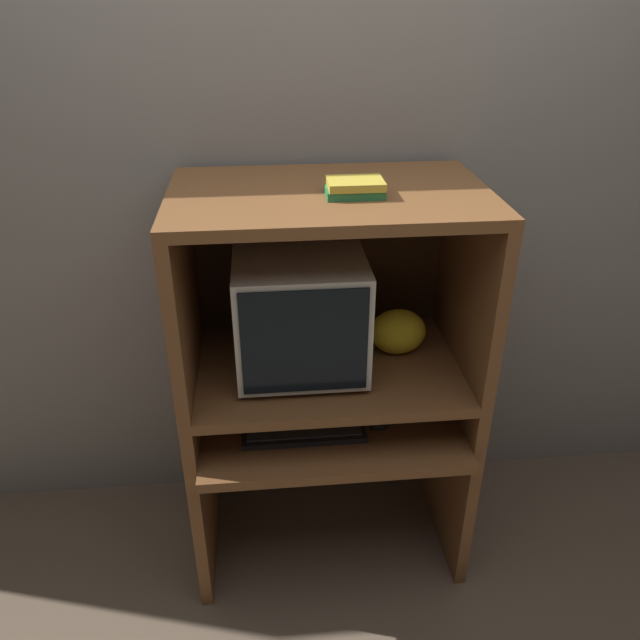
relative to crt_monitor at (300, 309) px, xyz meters
name	(u,v)px	position (x,y,z in m)	size (l,w,h in m)	color
ground_plane	(336,594)	(0.09, -0.32, -1.01)	(12.00, 12.00, 0.00)	brown
wall_back	(318,192)	(0.09, 0.34, 0.29)	(6.00, 0.06, 2.60)	gray
desk_base	(329,462)	(0.09, -0.06, -0.61)	(0.97, 0.66, 0.62)	brown
desk_monitor_shelf	(328,374)	(0.09, -0.02, -0.25)	(0.97, 0.61, 0.18)	brown
hutch_upper	(328,250)	(0.09, 0.02, 0.20)	(0.97, 0.61, 0.61)	brown
crt_monitor	(300,309)	(0.00, 0.00, 0.00)	(0.42, 0.46, 0.40)	beige
keyboard	(303,428)	(0.00, -0.15, -0.38)	(0.41, 0.17, 0.03)	black
mouse	(379,425)	(0.25, -0.16, -0.38)	(0.06, 0.04, 0.03)	black
snack_bag	(398,332)	(0.35, 0.04, -0.13)	(0.20, 0.15, 0.16)	gold
book_stack	(355,188)	(0.16, -0.08, 0.43)	(0.17, 0.12, 0.05)	#236638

